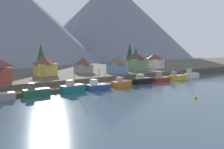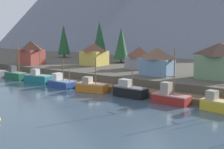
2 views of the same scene
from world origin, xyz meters
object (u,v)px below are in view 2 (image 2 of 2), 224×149
(fishing_boat_orange, at_px, (91,87))
(house_red, at_px, (31,52))
(conifer_mid_right, at_px, (121,43))
(fishing_boat_blue, at_px, (62,83))
(house_yellow, at_px, (94,54))
(house_blue, at_px, (157,61))
(fishing_boat_green, at_px, (15,75))
(fishing_boat_red, at_px, (170,97))
(fishing_boat_yellow, at_px, (221,105))
(conifer_near_right, at_px, (99,38))
(house_grey, at_px, (139,57))
(conifer_mid_left, at_px, (64,40))
(fishing_boat_black, at_px, (130,91))
(fishing_boat_teal, at_px, (38,78))
(house_green, at_px, (219,61))

(fishing_boat_orange, relative_size, house_red, 1.01)
(house_red, bearing_deg, conifer_mid_right, 46.24)
(conifer_mid_right, bearing_deg, fishing_boat_blue, -79.44)
(house_yellow, height_order, conifer_mid_right, conifer_mid_right)
(fishing_boat_blue, xyz_separation_m, house_blue, (16.20, 12.67, 4.61))
(fishing_boat_blue, distance_m, house_red, 26.68)
(fishing_boat_green, bearing_deg, house_blue, 22.49)
(house_yellow, distance_m, conifer_mid_right, 10.60)
(fishing_boat_red, bearing_deg, house_blue, 130.02)
(fishing_boat_yellow, bearing_deg, house_yellow, 163.44)
(fishing_boat_blue, distance_m, conifer_near_right, 44.48)
(fishing_boat_blue, relative_size, house_grey, 1.05)
(fishing_boat_red, xyz_separation_m, fishing_boat_yellow, (8.48, -0.14, -0.06))
(fishing_boat_green, height_order, conifer_mid_left, conifer_mid_left)
(conifer_mid_right, bearing_deg, house_grey, -37.59)
(house_blue, bearing_deg, conifer_mid_left, 157.62)
(fishing_boat_red, bearing_deg, fishing_boat_black, -178.44)
(house_yellow, height_order, conifer_mid_left, conifer_mid_left)
(fishing_boat_yellow, bearing_deg, fishing_boat_red, -172.17)
(house_red, height_order, house_blue, house_red)
(house_blue, bearing_deg, fishing_boat_teal, -152.10)
(fishing_boat_orange, distance_m, house_red, 34.45)
(fishing_boat_teal, bearing_deg, house_green, 15.96)
(house_green, bearing_deg, fishing_boat_orange, -140.79)
(fishing_boat_yellow, height_order, house_blue, house_blue)
(fishing_boat_yellow, xyz_separation_m, conifer_mid_right, (-39.66, 29.79, 7.35))
(fishing_boat_orange, xyz_separation_m, fishing_boat_black, (8.84, 0.47, 0.16))
(house_yellow, height_order, house_blue, house_yellow)
(fishing_boat_black, bearing_deg, fishing_boat_yellow, 0.69)
(house_green, relative_size, house_blue, 1.16)
(fishing_boat_green, distance_m, conifer_mid_right, 32.46)
(conifer_near_right, relative_size, conifer_mid_left, 1.09)
(house_yellow, distance_m, conifer_mid_left, 28.89)
(conifer_near_right, bearing_deg, fishing_boat_red, -39.27)
(fishing_boat_blue, xyz_separation_m, house_red, (-23.82, 10.91, 4.99))
(fishing_boat_blue, height_order, house_blue, house_blue)
(fishing_boat_yellow, xyz_separation_m, house_blue, (-17.87, 12.50, 4.52))
(house_yellow, distance_m, house_blue, 24.98)
(fishing_boat_green, distance_m, house_yellow, 22.07)
(fishing_boat_orange, bearing_deg, house_yellow, 120.02)
(conifer_near_right, distance_m, conifer_mid_left, 13.44)
(house_yellow, bearing_deg, house_green, -6.12)
(fishing_boat_black, height_order, house_blue, house_blue)
(fishing_boat_teal, relative_size, house_red, 1.35)
(fishing_boat_teal, bearing_deg, fishing_boat_yellow, -7.91)
(conifer_mid_left, bearing_deg, fishing_boat_orange, -38.35)
(fishing_boat_yellow, relative_size, house_red, 1.11)
(fishing_boat_blue, bearing_deg, house_yellow, 113.34)
(house_yellow, relative_size, conifer_mid_left, 0.56)
(fishing_boat_teal, height_order, fishing_boat_blue, fishing_boat_teal)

